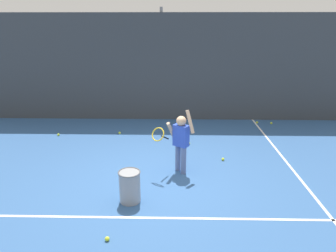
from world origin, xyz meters
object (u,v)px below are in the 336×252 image
at_px(tennis_player, 180,139).
at_px(tennis_ball_1, 271,123).
at_px(tennis_ball_5, 189,143).
at_px(tennis_ball_2, 223,159).
at_px(tennis_ball_4, 257,122).
at_px(tennis_ball_0, 120,133).
at_px(tennis_ball_3, 58,135).
at_px(ball_hopper, 130,186).
at_px(tennis_ball_6, 107,239).

bearing_deg(tennis_player, tennis_ball_1, 84.17).
bearing_deg(tennis_ball_5, tennis_ball_1, 33.45).
bearing_deg(tennis_ball_2, tennis_player, -149.99).
xyz_separation_m(tennis_player, tennis_ball_4, (2.43, 3.29, -0.69)).
xyz_separation_m(tennis_player, tennis_ball_5, (0.26, 1.52, -0.69)).
xyz_separation_m(tennis_ball_1, tennis_ball_4, (-0.42, 0.06, 0.00)).
bearing_deg(tennis_ball_1, tennis_player, -131.41).
xyz_separation_m(tennis_ball_0, tennis_ball_3, (-1.66, -0.18, 0.00)).
bearing_deg(ball_hopper, tennis_ball_1, 49.47).
relative_size(ball_hopper, tennis_ball_6, 8.52).
bearing_deg(tennis_ball_5, tennis_ball_6, -109.66).
bearing_deg(tennis_player, tennis_ball_4, 89.11).
bearing_deg(tennis_ball_6, tennis_ball_0, 97.56).
distance_m(tennis_ball_0, tennis_ball_4, 4.21).
height_order(tennis_ball_1, tennis_ball_3, same).
height_order(tennis_ball_5, tennis_ball_6, same).
height_order(tennis_ball_0, tennis_ball_4, same).
height_order(tennis_ball_3, tennis_ball_4, same).
height_order(tennis_player, ball_hopper, tennis_player).
bearing_deg(tennis_ball_2, tennis_ball_6, -126.80).
xyz_separation_m(tennis_ball_2, tennis_ball_5, (-0.72, 0.95, 0.00)).
relative_size(tennis_ball_0, tennis_ball_6, 1.00).
relative_size(ball_hopper, tennis_ball_1, 8.52).
bearing_deg(ball_hopper, tennis_player, 52.15).
xyz_separation_m(tennis_ball_0, tennis_ball_5, (1.90, -0.73, 0.00)).
distance_m(tennis_ball_2, tennis_ball_6, 3.40).
distance_m(tennis_player, tennis_ball_5, 1.69).
bearing_deg(tennis_ball_6, tennis_ball_3, 117.90).
bearing_deg(tennis_player, tennis_ball_0, 161.62).
height_order(tennis_player, tennis_ball_1, tennis_player).
height_order(tennis_ball_0, tennis_ball_3, same).
distance_m(tennis_ball_0, tennis_ball_2, 3.12).
distance_m(tennis_ball_1, tennis_ball_6, 6.66).
relative_size(tennis_ball_4, tennis_ball_6, 1.00).
relative_size(tennis_ball_1, tennis_ball_2, 1.00).
bearing_deg(tennis_ball_4, ball_hopper, -126.82).
bearing_deg(ball_hopper, tennis_ball_5, 66.86).
xyz_separation_m(ball_hopper, tennis_ball_4, (3.30, 4.42, -0.26)).
height_order(tennis_player, tennis_ball_3, tennis_player).
bearing_deg(tennis_ball_0, tennis_ball_2, -32.75).
distance_m(tennis_player, tennis_ball_0, 2.87).
xyz_separation_m(tennis_player, tennis_ball_6, (-1.06, -2.16, -0.69)).
relative_size(tennis_ball_4, tennis_ball_5, 1.00).
bearing_deg(tennis_ball_0, tennis_ball_4, 14.30).
bearing_deg(ball_hopper, tennis_ball_2, 42.33).
bearing_deg(tennis_ball_4, tennis_player, -126.46).
relative_size(tennis_ball_1, tennis_ball_4, 1.00).
xyz_separation_m(tennis_ball_3, tennis_ball_5, (3.56, -0.56, 0.00)).
distance_m(tennis_player, tennis_ball_1, 4.37).
xyz_separation_m(ball_hopper, tennis_ball_5, (1.13, 2.64, -0.26)).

